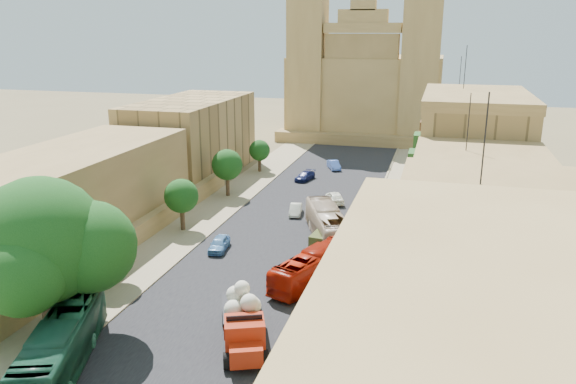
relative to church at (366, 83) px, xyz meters
The scene contains 31 objects.
road_surface 49.54m from the church, 90.00° to the right, with size 14.00×140.00×0.01m, color black.
sidewalk_east 50.44m from the church, 78.94° to the right, with size 5.00×140.00×0.01m, color #91805F.
sidewalk_west 50.44m from the church, 101.06° to the right, with size 5.00×140.00×0.01m, color #91805F.
kerb_east 50.02m from the church, 81.81° to the right, with size 0.25×140.00×0.12m, color #91805F.
kerb_west 50.02m from the church, 98.19° to the right, with size 0.25×140.00×0.12m, color #91805F.
townhouse_a 83.22m from the church, 78.94° to the right, with size 9.00×14.00×16.40m.
townhouse_b 69.58m from the church, 76.73° to the right, with size 9.00×14.00×14.90m.
townhouse_c 56.00m from the church, 73.43° to the right, with size 9.00×14.00×17.40m.
townhouse_d 42.84m from the church, 68.07° to the right, with size 9.00×14.00×15.90m.
west_wall 60.55m from the church, 102.04° to the right, with size 1.00×40.00×1.80m, color #9B7B46.
west_building_low 63.45m from the church, 106.54° to the right, with size 10.00×28.00×8.40m, color olive.
west_building_mid 39.27m from the church, 117.48° to the right, with size 10.00×22.00×10.00m, color #A5834B.
church is the anchor object (origin of this frame).
ficus_tree 75.28m from the church, 97.19° to the right, with size 10.31×9.48×10.31m.
street_tree_a 67.63m from the church, 98.54° to the right, with size 3.41×3.41×5.24m.
street_tree_b 55.86m from the church, 100.38° to the right, with size 3.28×3.28×5.05m.
street_tree_c 44.16m from the church, 103.21° to the right, with size 3.57×3.57×5.48m.
street_tree_d 32.87m from the church, 108.09° to the right, with size 2.84×2.84×4.37m.
red_truck 73.04m from the church, 87.92° to the right, with size 4.64×6.87×3.80m.
olive_pickup 56.65m from the church, 85.57° to the right, with size 2.28×4.28×1.69m.
bus_green_north 78.30m from the church, 94.79° to the right, with size 2.49×10.63×2.96m, color #1F563E.
bus_red_east 63.55m from the church, 85.65° to the right, with size 2.12×9.07×2.53m, color #9D1606.
bus_cream_east 54.23m from the church, 85.72° to the right, with size 2.47×10.55×2.94m, color #C8AF94.
car_blue_a 59.47m from the church, 94.51° to the right, with size 1.41×3.52×1.20m, color #4D83B9.
car_white_a 48.10m from the church, 90.78° to the right, with size 1.15×3.30×1.09m, color silver.
car_cream 54.22m from the church, 85.32° to the right, with size 2.20×4.77×1.33m, color #C0AA93.
car_dkblue 34.78m from the church, 95.06° to the right, with size 1.53×3.77×1.09m, color #0D133F.
car_white_b 43.15m from the church, 86.55° to the right, with size 1.55×3.86×1.31m, color white.
car_blue_b 28.10m from the church, 91.08° to the right, with size 1.25×3.60×1.19m, color #456ACB.
pedestrian_a 70.32m from the church, 82.52° to the right, with size 0.70×0.46×1.92m, color #2A242E.
pedestrian_c 60.49m from the church, 80.52° to the right, with size 1.04×0.43×1.78m, color #35353A.
Camera 1 is at (13.30, -22.69, 18.65)m, focal length 35.00 mm.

